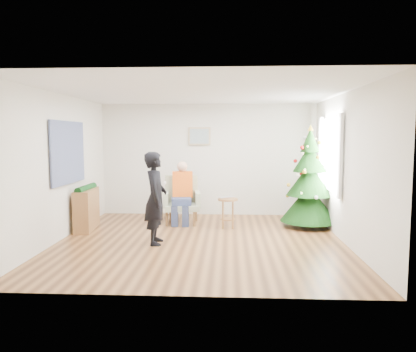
# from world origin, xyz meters

# --- Properties ---
(floor) EXTENTS (5.00, 5.00, 0.00)m
(floor) POSITION_xyz_m (0.00, 0.00, 0.00)
(floor) COLOR brown
(floor) RESTS_ON ground
(ceiling) EXTENTS (5.00, 5.00, 0.00)m
(ceiling) POSITION_xyz_m (0.00, 0.00, 2.60)
(ceiling) COLOR white
(ceiling) RESTS_ON wall_back
(wall_back) EXTENTS (5.00, 0.00, 5.00)m
(wall_back) POSITION_xyz_m (0.00, 2.50, 1.30)
(wall_back) COLOR silver
(wall_back) RESTS_ON floor
(wall_front) EXTENTS (5.00, 0.00, 5.00)m
(wall_front) POSITION_xyz_m (0.00, -2.50, 1.30)
(wall_front) COLOR silver
(wall_front) RESTS_ON floor
(wall_left) EXTENTS (0.00, 5.00, 5.00)m
(wall_left) POSITION_xyz_m (-2.50, 0.00, 1.30)
(wall_left) COLOR silver
(wall_left) RESTS_ON floor
(wall_right) EXTENTS (0.00, 5.00, 5.00)m
(wall_right) POSITION_xyz_m (2.50, 0.00, 1.30)
(wall_right) COLOR silver
(wall_right) RESTS_ON floor
(window_panel) EXTENTS (0.04, 1.30, 1.40)m
(window_panel) POSITION_xyz_m (2.47, 1.00, 1.50)
(window_panel) COLOR white
(window_panel) RESTS_ON wall_right
(curtains) EXTENTS (0.05, 1.75, 1.50)m
(curtains) POSITION_xyz_m (2.44, 1.00, 1.50)
(curtains) COLOR white
(curtains) RESTS_ON wall_right
(christmas_tree) EXTENTS (1.15, 1.15, 2.08)m
(christmas_tree) POSITION_xyz_m (2.13, 1.30, 0.94)
(christmas_tree) COLOR #3F2816
(christmas_tree) RESTS_ON floor
(stool) EXTENTS (0.40, 0.40, 0.60)m
(stool) POSITION_xyz_m (0.48, 1.07, 0.31)
(stool) COLOR brown
(stool) RESTS_ON floor
(laptop) EXTENTS (0.39, 0.37, 0.03)m
(laptop) POSITION_xyz_m (0.48, 1.07, 0.62)
(laptop) COLOR silver
(laptop) RESTS_ON stool
(armchair) EXTENTS (0.84, 0.79, 1.01)m
(armchair) POSITION_xyz_m (-0.51, 1.50, 0.37)
(armchair) COLOR #9CA887
(armchair) RESTS_ON floor
(seated_person) EXTENTS (0.46, 0.64, 1.32)m
(seated_person) POSITION_xyz_m (-0.50, 1.44, 0.68)
(seated_person) COLOR navy
(seated_person) RESTS_ON armchair
(standing_man) EXTENTS (0.43, 0.61, 1.59)m
(standing_man) POSITION_xyz_m (-0.76, -0.20, 0.79)
(standing_man) COLOR black
(standing_man) RESTS_ON floor
(game_controller) EXTENTS (0.05, 0.13, 0.04)m
(game_controller) POSITION_xyz_m (-0.59, -0.23, 1.06)
(game_controller) COLOR white
(game_controller) RESTS_ON standing_man
(console) EXTENTS (0.41, 1.03, 0.80)m
(console) POSITION_xyz_m (-2.33, 0.81, 0.40)
(console) COLOR brown
(console) RESTS_ON floor
(garland) EXTENTS (0.14, 0.90, 0.14)m
(garland) POSITION_xyz_m (-2.33, 0.81, 0.82)
(garland) COLOR black
(garland) RESTS_ON console
(tapestry) EXTENTS (0.03, 1.50, 1.15)m
(tapestry) POSITION_xyz_m (-2.46, 0.30, 1.55)
(tapestry) COLOR black
(tapestry) RESTS_ON wall_left
(framed_picture) EXTENTS (0.52, 0.05, 0.42)m
(framed_picture) POSITION_xyz_m (-0.20, 2.46, 1.85)
(framed_picture) COLOR tan
(framed_picture) RESTS_ON wall_back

